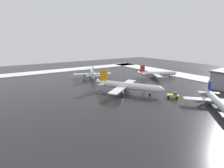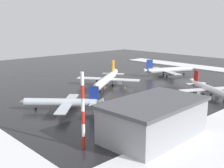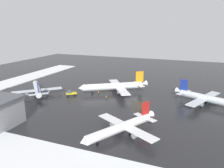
# 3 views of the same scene
# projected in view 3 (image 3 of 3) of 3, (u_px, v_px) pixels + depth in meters

# --- Properties ---
(ground_plane) EXTENTS (240.00, 240.00, 0.00)m
(ground_plane) POSITION_uv_depth(u_px,v_px,m) (127.00, 99.00, 92.24)
(ground_plane) COLOR #232326
(snow_bank_far) EXTENTS (152.00, 16.00, 0.40)m
(snow_bank_far) POSITION_uv_depth(u_px,v_px,m) (57.00, 167.00, 47.25)
(snow_bank_far) COLOR white
(snow_bank_far) RESTS_ON ground_plane
(snow_bank_left) EXTENTS (14.00, 116.00, 0.40)m
(snow_bank_left) POSITION_uv_depth(u_px,v_px,m) (7.00, 84.00, 115.98)
(snow_bank_left) COLOR white
(snow_bank_left) RESTS_ON ground_plane
(airplane_foreground_jet) EXTENTS (28.40, 24.39, 9.57)m
(airplane_foreground_jet) POSITION_uv_depth(u_px,v_px,m) (115.00, 86.00, 99.83)
(airplane_foreground_jet) COLOR white
(airplane_foreground_jet) RESTS_ON ground_plane
(airplane_parked_starboard) EXTENTS (27.24, 23.13, 8.57)m
(airplane_parked_starboard) POSITION_uv_depth(u_px,v_px,m) (209.00, 99.00, 83.54)
(airplane_parked_starboard) COLOR silver
(airplane_parked_starboard) RESTS_ON ground_plane
(airplane_distant_tail) EXTENTS (20.01, 20.60, 7.71)m
(airplane_distant_tail) POSITION_uv_depth(u_px,v_px,m) (37.00, 89.00, 97.89)
(airplane_distant_tail) COLOR silver
(airplane_distant_tail) RESTS_ON ground_plane
(airplane_far_rear) EXTENTS (20.62, 24.15, 7.84)m
(airplane_far_rear) POSITION_uv_depth(u_px,v_px,m) (122.00, 127.00, 60.78)
(airplane_far_rear) COLOR white
(airplane_far_rear) RESTS_ON ground_plane
(pushback_tug) EXTENTS (4.98, 4.57, 2.50)m
(pushback_tug) POSITION_uv_depth(u_px,v_px,m) (71.00, 93.00, 96.00)
(pushback_tug) COLOR gold
(pushback_tug) RESTS_ON ground_plane
(ground_crew_near_tug) EXTENTS (0.36, 0.36, 1.71)m
(ground_crew_near_tug) POSITION_uv_depth(u_px,v_px,m) (99.00, 92.00, 98.14)
(ground_crew_near_tug) COLOR black
(ground_crew_near_tug) RESTS_ON ground_plane
(ground_crew_by_nose_gear) EXTENTS (0.36, 0.36, 1.71)m
(ground_crew_by_nose_gear) POSITION_uv_depth(u_px,v_px,m) (106.00, 98.00, 90.98)
(ground_crew_by_nose_gear) COLOR black
(ground_crew_by_nose_gear) RESTS_ON ground_plane
(traffic_cone_near_nose) EXTENTS (0.36, 0.36, 0.55)m
(traffic_cone_near_nose) POSITION_uv_depth(u_px,v_px,m) (104.00, 91.00, 102.65)
(traffic_cone_near_nose) COLOR orange
(traffic_cone_near_nose) RESTS_ON ground_plane
(traffic_cone_mid_line) EXTENTS (0.36, 0.36, 0.55)m
(traffic_cone_mid_line) POSITION_uv_depth(u_px,v_px,m) (111.00, 92.00, 100.36)
(traffic_cone_mid_line) COLOR orange
(traffic_cone_mid_line) RESTS_ON ground_plane
(traffic_cone_wingtip_side) EXTENTS (0.36, 0.36, 0.55)m
(traffic_cone_wingtip_side) POSITION_uv_depth(u_px,v_px,m) (131.00, 89.00, 106.65)
(traffic_cone_wingtip_side) COLOR orange
(traffic_cone_wingtip_side) RESTS_ON ground_plane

